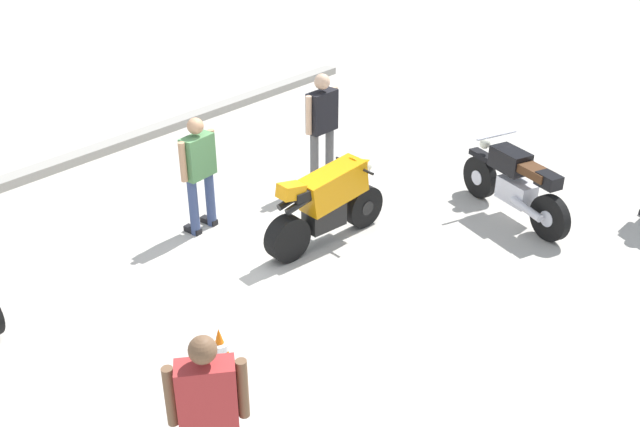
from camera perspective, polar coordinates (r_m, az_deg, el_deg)
ground_plane at (r=9.06m, az=-5.15°, el=-4.31°), size 40.00×40.00×0.00m
curb_edge at (r=12.40m, az=-20.36°, el=3.69°), size 14.00×0.30×0.15m
motorcycle_orange_sportbike at (r=9.30m, az=0.63°, el=0.96°), size 1.96×0.70×1.14m
motorcycle_black_cruiser at (r=10.32m, az=15.38°, el=2.31°), size 0.98×1.99×1.09m
person_in_green_shirt at (r=9.59m, az=-9.69°, el=3.60°), size 0.64×0.34×1.63m
person_in_red_shirt at (r=5.74m, az=-8.92°, el=-15.41°), size 0.55×0.52×1.63m
person_in_black_shirt at (r=10.76m, az=0.17°, el=7.35°), size 0.68×0.32×1.77m
traffic_cone at (r=7.34m, az=-8.02°, el=-10.82°), size 0.36×0.36×0.53m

